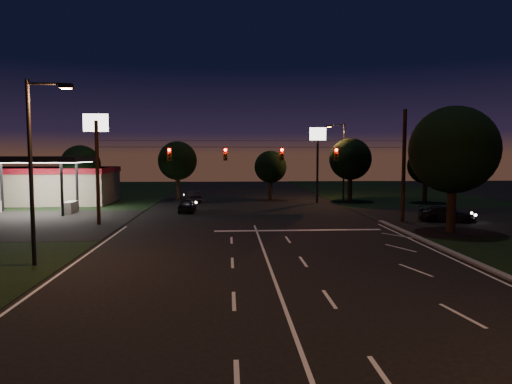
{
  "coord_description": "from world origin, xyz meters",
  "views": [
    {
      "loc": [
        -1.98,
        -20.59,
        5.46
      ],
      "look_at": [
        -0.19,
        8.84,
        3.0
      ],
      "focal_mm": 32.0,
      "sensor_mm": 36.0,
      "label": 1
    }
  ],
  "objects": [
    {
      "name": "car_oncoming_a",
      "position": [
        -5.86,
        22.33,
        0.62
      ],
      "size": [
        1.62,
        3.72,
        1.25
      ],
      "primitive_type": "imported",
      "rotation": [
        0.0,
        0.0,
        3.1
      ],
      "color": "black",
      "rests_on": "ground"
    },
    {
      "name": "street_light_right_far",
      "position": [
        11.24,
        32.0,
        5.24
      ],
      "size": [
        2.2,
        0.35,
        9.0
      ],
      "color": "black",
      "rests_on": "ground"
    },
    {
      "name": "stop_bar",
      "position": [
        3.0,
        11.5,
        0.01
      ],
      "size": [
        12.0,
        0.5,
        0.01
      ],
      "primitive_type": "cube",
      "color": "silver",
      "rests_on": "ground"
    },
    {
      "name": "tree_far_d",
      "position": [
        12.02,
        31.13,
        4.83
      ],
      "size": [
        4.8,
        4.8,
        7.3
      ],
      "color": "black",
      "rests_on": "ground"
    },
    {
      "name": "center_line",
      "position": [
        0.0,
        -6.0,
        0.01
      ],
      "size": [
        0.14,
        40.0,
        0.01
      ],
      "primitive_type": "cube",
      "color": "silver",
      "rests_on": "ground"
    },
    {
      "name": "car_oncoming_b",
      "position": [
        -6.05,
        30.96,
        0.66
      ],
      "size": [
        2.33,
        4.22,
        1.32
      ],
      "primitive_type": "imported",
      "rotation": [
        0.0,
        0.0,
        3.39
      ],
      "color": "black",
      "rests_on": "ground"
    },
    {
      "name": "tree_far_b",
      "position": [
        -7.98,
        34.13,
        4.61
      ],
      "size": [
        4.6,
        4.6,
        6.98
      ],
      "color": "black",
      "rests_on": "ground"
    },
    {
      "name": "street_light_left",
      "position": [
        -11.24,
        2.0,
        5.24
      ],
      "size": [
        2.2,
        0.35,
        9.0
      ],
      "color": "black",
      "rests_on": "ground"
    },
    {
      "name": "utility_pole_right",
      "position": [
        12.0,
        15.0,
        0.0
      ],
      "size": [
        0.3,
        0.3,
        9.0
      ],
      "primitive_type": "cylinder",
      "color": "black",
      "rests_on": "ground"
    },
    {
      "name": "ground",
      "position": [
        0.0,
        0.0,
        0.0
      ],
      "size": [
        140.0,
        140.0,
        0.0
      ],
      "primitive_type": "plane",
      "color": "black",
      "rests_on": "ground"
    },
    {
      "name": "pole_sign_left_near",
      "position": [
        -14.0,
        22.0,
        6.98
      ],
      "size": [
        2.2,
        0.3,
        9.1
      ],
      "color": "black",
      "rests_on": "ground"
    },
    {
      "name": "gas_station",
      "position": [
        -21.86,
        30.39,
        2.38
      ],
      "size": [
        14.2,
        16.1,
        5.25
      ],
      "color": "gray",
      "rests_on": "ground"
    },
    {
      "name": "utility_pole_left",
      "position": [
        -12.0,
        15.0,
        0.0
      ],
      "size": [
        0.28,
        0.28,
        8.0
      ],
      "primitive_type": "cylinder",
      "color": "black",
      "rests_on": "ground"
    },
    {
      "name": "tree_right_near",
      "position": [
        13.53,
        10.17,
        5.68
      ],
      "size": [
        6.0,
        6.0,
        8.76
      ],
      "color": "black",
      "rests_on": "ground"
    },
    {
      "name": "tree_far_a",
      "position": [
        -17.98,
        30.12,
        4.26
      ],
      "size": [
        4.2,
        4.2,
        6.42
      ],
      "color": "black",
      "rests_on": "ground"
    },
    {
      "name": "tree_far_c",
      "position": [
        3.02,
        33.1,
        3.9
      ],
      "size": [
        3.8,
        3.8,
        5.86
      ],
      "color": "black",
      "rests_on": "ground"
    },
    {
      "name": "tree_far_e",
      "position": [
        20.02,
        29.11,
        4.11
      ],
      "size": [
        4.0,
        4.0,
        6.18
      ],
      "color": "black",
      "rests_on": "ground"
    },
    {
      "name": "pole_sign_right",
      "position": [
        8.0,
        30.0,
        6.24
      ],
      "size": [
        1.8,
        0.3,
        8.4
      ],
      "color": "black",
      "rests_on": "ground"
    },
    {
      "name": "cross_street_right",
      "position": [
        20.0,
        16.0,
        0.0
      ],
      "size": [
        20.0,
        16.0,
        0.02
      ],
      "primitive_type": "cube",
      "color": "black",
      "rests_on": "ground"
    },
    {
      "name": "car_cross",
      "position": [
        15.54,
        14.74,
        0.64
      ],
      "size": [
        4.72,
        2.91,
        1.28
      ],
      "primitive_type": "imported",
      "rotation": [
        0.0,
        0.0,
        1.3
      ],
      "color": "black",
      "rests_on": "ground"
    },
    {
      "name": "signal_span",
      "position": [
        -0.0,
        14.96,
        5.5
      ],
      "size": [
        24.0,
        0.4,
        1.56
      ],
      "color": "black",
      "rests_on": "ground"
    }
  ]
}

